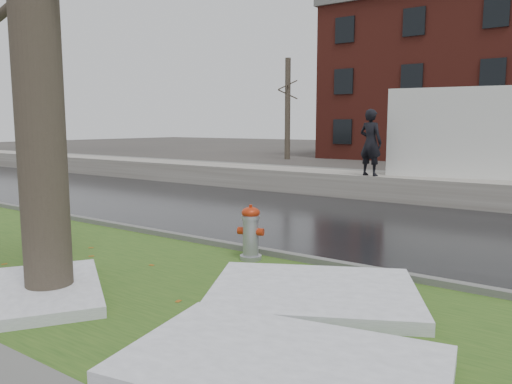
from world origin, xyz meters
The scene contains 13 objects.
ground centered at (0.00, 0.00, 0.00)m, with size 120.00×120.00×0.00m, color #47423D.
verge centered at (0.00, -1.25, 0.02)m, with size 60.00×4.50×0.04m, color #284C19.
road centered at (0.00, 4.50, 0.01)m, with size 60.00×7.00×0.03m, color black.
parking_lot centered at (0.00, 13.00, 0.01)m, with size 60.00×9.00×0.03m, color slate.
curb centered at (0.00, 1.00, 0.07)m, with size 60.00×0.15×0.14m, color slate.
snowbank centered at (0.00, 8.70, 0.38)m, with size 60.00×1.60×0.75m, color #B1ADA2.
bg_tree_left centered at (-12.00, 22.00, 3.33)m, with size 1.40×1.62×6.50m.
bg_tree_center centered at (-6.00, 26.00, 3.33)m, with size 1.40×1.62×6.50m.
fire_hydrant centered at (0.55, 0.61, 0.53)m, with size 0.46×0.42×0.92m.
worker centered at (-0.50, 8.10, 1.73)m, with size 0.72×0.47×1.97m, color black.
snow_patch_near centered at (2.33, -0.48, 0.12)m, with size 2.60×2.00×0.16m, color white.
snow_patch_far centered at (-0.67, -2.50, 0.11)m, with size 2.20×1.60×0.14m, color white.
snow_patch_side centered at (3.07, -2.40, 0.13)m, with size 2.80×1.80×0.18m, color white.
Camera 1 is at (5.29, -5.93, 2.26)m, focal length 35.00 mm.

